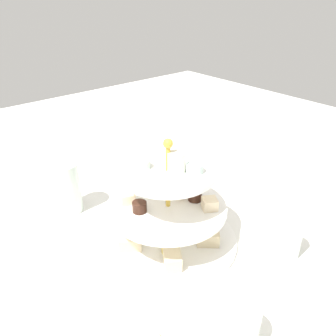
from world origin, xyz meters
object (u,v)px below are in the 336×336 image
(water_glass_short_left, at_px, (239,327))
(water_glass_tall_right, at_px, (67,188))
(tiered_serving_stand, at_px, (168,216))
(butter_knife_right, at_px, (18,312))
(water_glass_mid_back, at_px, (287,238))
(butter_knife_left, at_px, (199,173))

(water_glass_short_left, bearing_deg, water_glass_tall_right, -177.21)
(tiered_serving_stand, relative_size, water_glass_tall_right, 2.33)
(water_glass_tall_right, relative_size, water_glass_short_left, 1.73)
(water_glass_tall_right, distance_m, butter_knife_right, 0.33)
(tiered_serving_stand, distance_m, water_glass_short_left, 0.28)
(tiered_serving_stand, distance_m, butter_knife_right, 0.34)
(butter_knife_right, xyz_separation_m, water_glass_mid_back, (0.22, 0.49, 0.04))
(tiered_serving_stand, distance_m, butter_knife_left, 0.34)
(tiered_serving_stand, xyz_separation_m, butter_knife_left, (-0.18, 0.28, -0.07))
(butter_knife_left, bearing_deg, water_glass_tall_right, 37.38)
(butter_knife_left, bearing_deg, water_glass_short_left, 100.04)
(water_glass_tall_right, bearing_deg, water_glass_short_left, 2.79)
(butter_knife_left, bearing_deg, butter_knife_right, 63.32)
(water_glass_tall_right, height_order, water_glass_mid_back, water_glass_tall_right)
(butter_knife_right, height_order, water_glass_mid_back, water_glass_mid_back)
(butter_knife_left, relative_size, butter_knife_right, 1.00)
(butter_knife_left, xyz_separation_m, water_glass_mid_back, (0.37, -0.12, 0.04))
(tiered_serving_stand, bearing_deg, water_glass_mid_back, 40.09)
(water_glass_tall_right, height_order, water_glass_short_left, water_glass_tall_right)
(tiered_serving_stand, bearing_deg, butter_knife_right, -94.22)
(water_glass_mid_back, bearing_deg, butter_knife_right, -113.80)
(water_glass_short_left, relative_size, butter_knife_left, 0.45)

